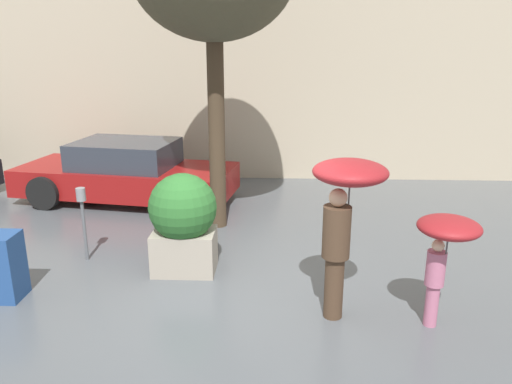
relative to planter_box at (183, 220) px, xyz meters
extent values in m
plane|color=#51565B|center=(0.63, -0.99, -0.80)|extent=(40.00, 40.00, 0.00)
cube|color=#B7A88E|center=(0.63, 5.51, 2.20)|extent=(18.00, 0.30, 6.00)
cube|color=#9E9384|center=(0.00, 0.00, -0.49)|extent=(0.91, 0.65, 0.62)
sphere|color=#286028|center=(0.00, 0.00, 0.19)|extent=(0.98, 0.98, 0.98)
cylinder|color=#473323|center=(2.06, -1.21, -0.40)|extent=(0.23, 0.23, 0.80)
cylinder|color=#473323|center=(2.06, -1.21, 0.31)|extent=(0.33, 0.33, 0.63)
sphere|color=tan|center=(2.06, -1.21, 0.74)|extent=(0.22, 0.22, 0.22)
cylinder|color=#4C4C51|center=(2.19, -1.14, 0.68)|extent=(0.02, 0.02, 0.68)
ellipsoid|color=maroon|center=(2.19, -1.14, 1.02)|extent=(0.88, 0.88, 0.28)
cylinder|color=#B76684|center=(3.20, -1.36, -0.54)|extent=(0.16, 0.16, 0.53)
cylinder|color=#B76684|center=(3.20, -1.36, -0.06)|extent=(0.22, 0.22, 0.42)
sphere|color=beige|center=(3.20, -1.36, 0.22)|extent=(0.14, 0.14, 0.14)
cylinder|color=#4C4C51|center=(3.28, -1.43, 0.22)|extent=(0.02, 0.02, 0.51)
ellipsoid|color=maroon|center=(3.28, -1.43, 0.47)|extent=(0.71, 0.71, 0.23)
cube|color=maroon|center=(-1.85, 3.40, -0.33)|extent=(4.75, 2.45, 0.56)
cube|color=#2D333D|center=(-1.85, 3.40, 0.22)|extent=(2.25, 1.80, 0.54)
cylinder|color=black|center=(-3.37, 2.74, -0.46)|extent=(0.71, 0.32, 0.68)
cylinder|color=black|center=(-3.10, 4.49, -0.46)|extent=(0.71, 0.32, 0.68)
cylinder|color=black|center=(-0.60, 2.31, -0.46)|extent=(0.71, 0.32, 0.68)
cylinder|color=black|center=(-0.32, 4.06, -0.46)|extent=(0.71, 0.32, 0.68)
cylinder|color=#423323|center=(0.28, 1.94, 1.03)|extent=(0.29, 0.29, 3.67)
cylinder|color=#595B60|center=(-1.60, 0.32, -0.32)|extent=(0.05, 0.05, 0.97)
cylinder|color=gray|center=(-1.60, 0.32, 0.26)|extent=(0.14, 0.14, 0.20)
cube|color=navy|center=(-2.25, -0.92, -0.35)|extent=(0.50, 0.44, 0.90)
camera|label=1|loc=(1.34, -6.73, 2.44)|focal=35.00mm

